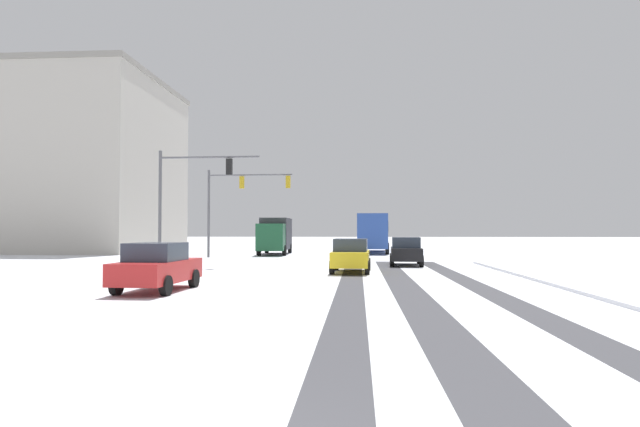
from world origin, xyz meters
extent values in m
cube|color=#424247|center=(1.48, 14.74, 0.00)|extent=(0.93, 32.43, 0.01)
cube|color=#424247|center=(6.03, 14.74, 0.00)|extent=(0.98, 32.43, 0.01)
cube|color=#424247|center=(3.42, 14.74, 0.00)|extent=(1.13, 32.43, 0.01)
cylinder|color=#56565B|center=(-9.35, 25.48, 3.25)|extent=(0.18, 0.18, 6.50)
cylinder|color=#56565B|center=(-6.52, 25.39, 6.10)|extent=(5.67, 0.29, 0.12)
cube|color=black|center=(-5.39, 25.36, 5.55)|extent=(0.33, 0.25, 0.90)
sphere|color=black|center=(-5.39, 25.52, 5.85)|extent=(0.20, 0.20, 0.20)
sphere|color=black|center=(-5.39, 25.52, 5.55)|extent=(0.20, 0.20, 0.20)
sphere|color=green|center=(-5.39, 25.52, 5.25)|extent=(0.20, 0.20, 0.20)
cylinder|color=#56565B|center=(-9.35, 35.48, 3.25)|extent=(0.18, 0.18, 6.50)
cylinder|color=#56565B|center=(-6.20, 35.32, 6.10)|extent=(6.31, 0.44, 0.12)
cube|color=#B79319|center=(-6.83, 35.35, 5.55)|extent=(0.33, 0.26, 0.90)
sphere|color=black|center=(-6.82, 35.51, 5.85)|extent=(0.20, 0.20, 0.20)
sphere|color=black|center=(-6.82, 35.51, 5.55)|extent=(0.20, 0.20, 0.20)
sphere|color=green|center=(-6.82, 35.51, 5.25)|extent=(0.20, 0.20, 0.20)
cube|color=#B79319|center=(-3.37, 35.18, 5.55)|extent=(0.33, 0.26, 0.90)
sphere|color=black|center=(-3.36, 35.34, 5.85)|extent=(0.20, 0.20, 0.20)
sphere|color=black|center=(-3.36, 35.34, 5.55)|extent=(0.20, 0.20, 0.20)
sphere|color=green|center=(-3.36, 35.34, 5.25)|extent=(0.20, 0.20, 0.20)
cube|color=black|center=(4.49, 27.33, 0.67)|extent=(1.90, 4.18, 0.70)
cube|color=#2D3847|center=(4.49, 27.18, 1.32)|extent=(1.65, 1.98, 0.60)
cylinder|color=black|center=(3.75, 28.64, 0.32)|extent=(0.25, 0.65, 0.64)
cylinder|color=black|center=(5.36, 28.56, 0.32)|extent=(0.25, 0.65, 0.64)
cylinder|color=black|center=(3.62, 26.10, 0.32)|extent=(0.25, 0.65, 0.64)
cylinder|color=black|center=(5.24, 26.02, 0.32)|extent=(0.25, 0.65, 0.64)
cube|color=yellow|center=(1.40, 21.96, 0.67)|extent=(1.86, 4.16, 0.70)
cube|color=#2D3847|center=(1.39, 21.81, 1.32)|extent=(1.63, 1.96, 0.60)
cylinder|color=black|center=(0.64, 23.26, 0.32)|extent=(0.24, 0.65, 0.64)
cylinder|color=black|center=(2.26, 23.20, 0.32)|extent=(0.24, 0.65, 0.64)
cylinder|color=black|center=(0.54, 20.72, 0.32)|extent=(0.24, 0.65, 0.64)
cylinder|color=black|center=(2.16, 20.66, 0.32)|extent=(0.24, 0.65, 0.64)
cube|color=red|center=(-4.95, 13.47, 0.67)|extent=(1.87, 4.17, 0.70)
cube|color=#2D3847|center=(-4.96, 13.32, 1.32)|extent=(1.64, 1.96, 0.60)
cylinder|color=black|center=(-5.70, 14.77, 0.32)|extent=(0.25, 0.65, 0.64)
cylinder|color=black|center=(-4.09, 14.71, 0.32)|extent=(0.25, 0.65, 0.64)
cylinder|color=black|center=(-5.81, 12.23, 0.32)|extent=(0.25, 0.65, 0.64)
cylinder|color=black|center=(-4.20, 12.17, 0.32)|extent=(0.25, 0.65, 0.64)
cube|color=#284793|center=(3.15, 45.15, 1.93)|extent=(3.00, 11.10, 2.90)
cube|color=#283342|center=(3.15, 45.15, 2.28)|extent=(3.00, 10.23, 0.90)
cylinder|color=black|center=(4.16, 41.25, 0.48)|extent=(0.34, 0.97, 0.96)
cylinder|color=black|center=(1.79, 41.36, 0.48)|extent=(0.34, 0.97, 0.96)
cylinder|color=black|center=(4.49, 48.40, 0.48)|extent=(0.34, 0.97, 0.96)
cylinder|color=black|center=(2.11, 48.50, 0.48)|extent=(0.34, 0.97, 0.96)
cube|color=#194C2D|center=(-5.05, 37.80, 1.47)|extent=(2.17, 2.27, 2.10)
cube|color=#333338|center=(-5.18, 41.50, 1.72)|extent=(2.38, 5.27, 2.60)
cylinder|color=black|center=(-4.05, 38.28, 0.42)|extent=(0.31, 0.85, 0.84)
cylinder|color=black|center=(-6.08, 38.21, 0.42)|extent=(0.31, 0.85, 0.84)
cylinder|color=black|center=(-4.21, 42.97, 0.42)|extent=(0.31, 0.85, 0.84)
cylinder|color=black|center=(-6.24, 42.90, 0.42)|extent=(0.31, 0.85, 0.84)
cube|color=#B2ADA3|center=(-30.94, 46.97, 8.04)|extent=(27.06, 17.60, 16.08)
cube|color=gray|center=(-30.94, 46.97, 16.33)|extent=(27.36, 17.90, 0.50)
camera|label=1|loc=(1.76, -4.43, 2.06)|focal=30.68mm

